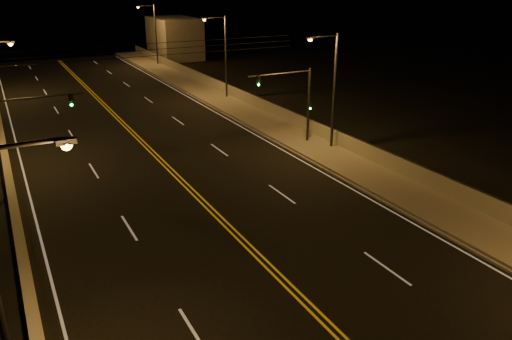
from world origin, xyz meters
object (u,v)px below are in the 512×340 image
streetlight_1 (331,85)px  streetlight_2 (223,52)px  streetlight_4 (5,275)px  streetlight_3 (154,31)px  traffic_signal_right (297,98)px  traffic_signal_left (15,133)px

streetlight_1 → streetlight_2: 18.28m
streetlight_1 → streetlight_4: bearing=-143.9°
streetlight_1 → streetlight_2: (0.00, 18.28, 0.00)m
streetlight_1 → streetlight_3: same height
traffic_signal_right → traffic_signal_left: bearing=180.0°
streetlight_4 → streetlight_1: bearing=36.1°
streetlight_2 → streetlight_3: same height
streetlight_2 → streetlight_4: size_ratio=1.00×
streetlight_3 → traffic_signal_left: size_ratio=1.45×
streetlight_2 → traffic_signal_right: bearing=-95.4°
streetlight_1 → streetlight_4: size_ratio=1.00×
streetlight_2 → streetlight_4: (-21.40, -33.87, 0.00)m
traffic_signal_left → streetlight_2: bearing=38.8°
streetlight_2 → streetlight_3: (0.00, 23.37, 0.00)m
streetlight_1 → traffic_signal_right: size_ratio=1.45×
streetlight_3 → traffic_signal_left: 44.57m
streetlight_2 → traffic_signal_left: 26.04m
streetlight_2 → streetlight_3: 23.37m
traffic_signal_left → streetlight_1: bearing=-5.5°
streetlight_1 → traffic_signal_right: (-1.54, 1.96, -1.19)m
streetlight_2 → traffic_signal_right: streetlight_2 is taller
streetlight_1 → traffic_signal_right: bearing=128.1°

